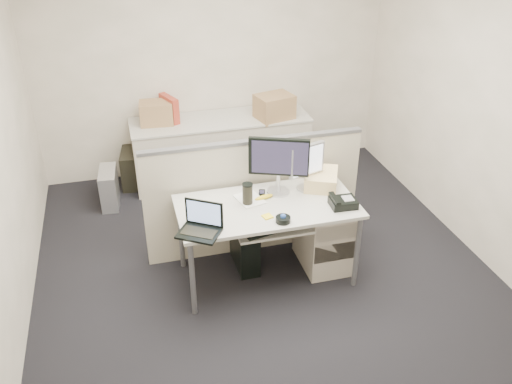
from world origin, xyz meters
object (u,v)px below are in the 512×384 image
object	(u,v)px
monitor_main	(279,166)
desk_phone	(343,203)
laptop	(198,221)
desk	(267,212)

from	to	relation	value
monitor_main	desk_phone	bearing A→B (deg)	-16.70
monitor_main	laptop	distance (m)	0.91
monitor_main	laptop	world-z (taller)	monitor_main
laptop	desk	bearing A→B (deg)	56.92
monitor_main	desk	bearing A→B (deg)	-107.84
laptop	monitor_main	bearing A→B (deg)	63.47
desk	monitor_main	xyz separation A→B (m)	(0.15, 0.18, 0.32)
desk	monitor_main	distance (m)	0.40
monitor_main	desk_phone	xyz separation A→B (m)	(0.45, -0.36, -0.22)
monitor_main	laptop	size ratio (longest dim) A/B	1.65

